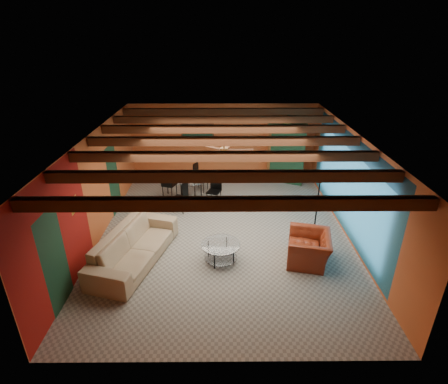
{
  "coord_description": "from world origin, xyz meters",
  "views": [
    {
      "loc": [
        -0.06,
        -8.1,
        5.01
      ],
      "look_at": [
        0.0,
        0.2,
        1.15
      ],
      "focal_mm": 28.25,
      "sensor_mm": 36.0,
      "label": 1
    }
  ],
  "objects_px": {
    "armoire": "(286,154)",
    "potted_plant": "(288,119)",
    "armchair": "(309,248)",
    "coffee_table": "(221,252)",
    "floor_lamp": "(317,207)",
    "vase": "(190,169)",
    "dining_table": "(191,186)",
    "sofa": "(134,246)"
  },
  "relations": [
    {
      "from": "armoire",
      "to": "potted_plant",
      "type": "relative_size",
      "value": 4.36
    },
    {
      "from": "armchair",
      "to": "coffee_table",
      "type": "bearing_deg",
      "value": -78.33
    },
    {
      "from": "floor_lamp",
      "to": "potted_plant",
      "type": "relative_size",
      "value": 3.81
    },
    {
      "from": "armchair",
      "to": "vase",
      "type": "distance_m",
      "value": 4.5
    },
    {
      "from": "floor_lamp",
      "to": "potted_plant",
      "type": "xyz_separation_m",
      "value": [
        -0.17,
        3.83,
        1.37
      ]
    },
    {
      "from": "coffee_table",
      "to": "floor_lamp",
      "type": "xyz_separation_m",
      "value": [
        2.46,
        1.07,
        0.65
      ]
    },
    {
      "from": "armchair",
      "to": "dining_table",
      "type": "height_order",
      "value": "dining_table"
    },
    {
      "from": "armoire",
      "to": "potted_plant",
      "type": "bearing_deg",
      "value": 0.0
    },
    {
      "from": "sofa",
      "to": "armoire",
      "type": "distance_m",
      "value": 6.53
    },
    {
      "from": "sofa",
      "to": "floor_lamp",
      "type": "bearing_deg",
      "value": -60.98
    },
    {
      "from": "armoire",
      "to": "floor_lamp",
      "type": "relative_size",
      "value": 1.14
    },
    {
      "from": "sofa",
      "to": "floor_lamp",
      "type": "height_order",
      "value": "floor_lamp"
    },
    {
      "from": "armoire",
      "to": "vase",
      "type": "height_order",
      "value": "armoire"
    },
    {
      "from": "sofa",
      "to": "armchair",
      "type": "bearing_deg",
      "value": -74.73
    },
    {
      "from": "potted_plant",
      "to": "floor_lamp",
      "type": "bearing_deg",
      "value": -87.38
    },
    {
      "from": "armoire",
      "to": "floor_lamp",
      "type": "distance_m",
      "value": 3.83
    },
    {
      "from": "armoire",
      "to": "armchair",
      "type": "bearing_deg",
      "value": -68.11
    },
    {
      "from": "armchair",
      "to": "coffee_table",
      "type": "xyz_separation_m",
      "value": [
        -2.06,
        0.02,
        -0.12
      ]
    },
    {
      "from": "armchair",
      "to": "vase",
      "type": "height_order",
      "value": "vase"
    },
    {
      "from": "armchair",
      "to": "vase",
      "type": "relative_size",
      "value": 6.14
    },
    {
      "from": "dining_table",
      "to": "armoire",
      "type": "height_order",
      "value": "armoire"
    },
    {
      "from": "sofa",
      "to": "coffee_table",
      "type": "bearing_deg",
      "value": -74.72
    },
    {
      "from": "dining_table",
      "to": "potted_plant",
      "type": "bearing_deg",
      "value": 27.02
    },
    {
      "from": "sofa",
      "to": "armoire",
      "type": "height_order",
      "value": "armoire"
    },
    {
      "from": "potted_plant",
      "to": "vase",
      "type": "xyz_separation_m",
      "value": [
        -3.23,
        -1.65,
        -1.17
      ]
    },
    {
      "from": "potted_plant",
      "to": "vase",
      "type": "height_order",
      "value": "potted_plant"
    },
    {
      "from": "armchair",
      "to": "potted_plant",
      "type": "xyz_separation_m",
      "value": [
        0.23,
        4.92,
        1.89
      ]
    },
    {
      "from": "potted_plant",
      "to": "vase",
      "type": "relative_size",
      "value": 2.6
    },
    {
      "from": "armoire",
      "to": "vase",
      "type": "xyz_separation_m",
      "value": [
        -3.23,
        -1.65,
        0.07
      ]
    },
    {
      "from": "dining_table",
      "to": "potted_plant",
      "type": "xyz_separation_m",
      "value": [
        3.23,
        1.65,
        1.75
      ]
    },
    {
      "from": "coffee_table",
      "to": "vase",
      "type": "distance_m",
      "value": 3.49
    },
    {
      "from": "coffee_table",
      "to": "floor_lamp",
      "type": "bearing_deg",
      "value": 23.53
    },
    {
      "from": "armchair",
      "to": "vase",
      "type": "xyz_separation_m",
      "value": [
        -3.0,
        3.27,
        0.73
      ]
    },
    {
      "from": "armchair",
      "to": "dining_table",
      "type": "xyz_separation_m",
      "value": [
        -3.0,
        3.27,
        0.14
      ]
    },
    {
      "from": "floor_lamp",
      "to": "potted_plant",
      "type": "distance_m",
      "value": 4.07
    },
    {
      "from": "armoire",
      "to": "vase",
      "type": "distance_m",
      "value": 3.62
    },
    {
      "from": "coffee_table",
      "to": "armchair",
      "type": "bearing_deg",
      "value": -0.51
    },
    {
      "from": "armchair",
      "to": "floor_lamp",
      "type": "distance_m",
      "value": 1.27
    },
    {
      "from": "sofa",
      "to": "armoire",
      "type": "relative_size",
      "value": 1.35
    },
    {
      "from": "sofa",
      "to": "vase",
      "type": "distance_m",
      "value": 3.48
    },
    {
      "from": "sofa",
      "to": "potted_plant",
      "type": "xyz_separation_m",
      "value": [
        4.3,
        4.88,
        1.85
      ]
    },
    {
      "from": "armoire",
      "to": "potted_plant",
      "type": "height_order",
      "value": "potted_plant"
    }
  ]
}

